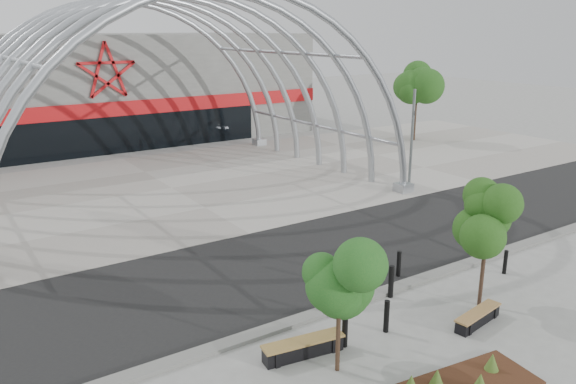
# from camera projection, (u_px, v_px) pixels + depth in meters

# --- Properties ---
(ground) EXTENTS (140.00, 140.00, 0.00)m
(ground) POSITION_uv_depth(u_px,v_px,m) (356.00, 298.00, 18.17)
(ground) COLOR gray
(ground) RESTS_ON ground
(road) EXTENTS (140.00, 7.00, 0.02)m
(road) POSITION_uv_depth(u_px,v_px,m) (295.00, 262.00, 20.97)
(road) COLOR black
(road) RESTS_ON ground
(forecourt) EXTENTS (60.00, 17.00, 0.04)m
(forecourt) POSITION_uv_depth(u_px,v_px,m) (172.00, 188.00, 30.57)
(forecourt) COLOR #9F998F
(forecourt) RESTS_ON ground
(kerb) EXTENTS (60.00, 0.50, 0.12)m
(kerb) POSITION_uv_depth(u_px,v_px,m) (361.00, 299.00, 17.95)
(kerb) COLOR slate
(kerb) RESTS_ON ground
(arena_building) EXTENTS (34.00, 15.24, 8.00)m
(arena_building) POSITION_uv_depth(u_px,v_px,m) (80.00, 87.00, 43.83)
(arena_building) COLOR slate
(arena_building) RESTS_ON ground
(vault_canopy) EXTENTS (20.80, 15.80, 20.36)m
(vault_canopy) POSITION_uv_depth(u_px,v_px,m) (172.00, 188.00, 30.57)
(vault_canopy) COLOR #A3A8AE
(vault_canopy) RESTS_ON ground
(signal_pole) EXTENTS (0.34, 0.75, 5.35)m
(signal_pole) POSITION_uv_depth(u_px,v_px,m) (412.00, 137.00, 29.98)
(signal_pole) COLOR slate
(signal_pole) RESTS_ON ground
(street_tree_0) EXTENTS (1.59, 1.59, 3.63)m
(street_tree_0) POSITION_uv_depth(u_px,v_px,m) (340.00, 276.00, 13.60)
(street_tree_0) COLOR #301F14
(street_tree_0) RESTS_ON ground
(street_tree_1) EXTENTS (1.57, 1.57, 3.71)m
(street_tree_1) POSITION_uv_depth(u_px,v_px,m) (487.00, 225.00, 16.96)
(street_tree_1) COLOR #2F1E17
(street_tree_1) RESTS_ON ground
(bench_0) EXTENTS (2.33, 0.83, 0.48)m
(bench_0) POSITION_uv_depth(u_px,v_px,m) (303.00, 348.00, 14.88)
(bench_0) COLOR black
(bench_0) RESTS_ON ground
(bench_1) EXTENTS (2.01, 0.74, 0.41)m
(bench_1) POSITION_uv_depth(u_px,v_px,m) (478.00, 318.00, 16.50)
(bench_1) COLOR black
(bench_1) RESTS_ON ground
(bollard_0) EXTENTS (0.16, 0.16, 1.02)m
(bollard_0) POSITION_uv_depth(u_px,v_px,m) (345.00, 330.00, 15.26)
(bollard_0) COLOR black
(bollard_0) RESTS_ON ground
(bollard_1) EXTENTS (0.16, 0.16, 0.98)m
(bollard_1) POSITION_uv_depth(u_px,v_px,m) (386.00, 316.00, 16.00)
(bollard_1) COLOR black
(bollard_1) RESTS_ON ground
(bollard_2) EXTENTS (0.17, 0.17, 1.09)m
(bollard_2) POSITION_uv_depth(u_px,v_px,m) (391.00, 282.00, 18.07)
(bollard_2) COLOR black
(bollard_2) RESTS_ON ground
(bollard_3) EXTENTS (0.15, 0.15, 0.94)m
(bollard_3) POSITION_uv_depth(u_px,v_px,m) (399.00, 264.00, 19.60)
(bollard_3) COLOR black
(bollard_3) RESTS_ON ground
(bollard_4) EXTENTS (0.14, 0.14, 0.88)m
(bollard_4) POSITION_uv_depth(u_px,v_px,m) (505.00, 262.00, 19.85)
(bollard_4) COLOR black
(bollard_4) RESTS_ON ground
(bg_tree_1) EXTENTS (2.70, 2.70, 5.91)m
(bg_tree_1) POSITION_uv_depth(u_px,v_px,m) (417.00, 85.00, 42.51)
(bg_tree_1) COLOR #2F2017
(bg_tree_1) RESTS_ON ground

